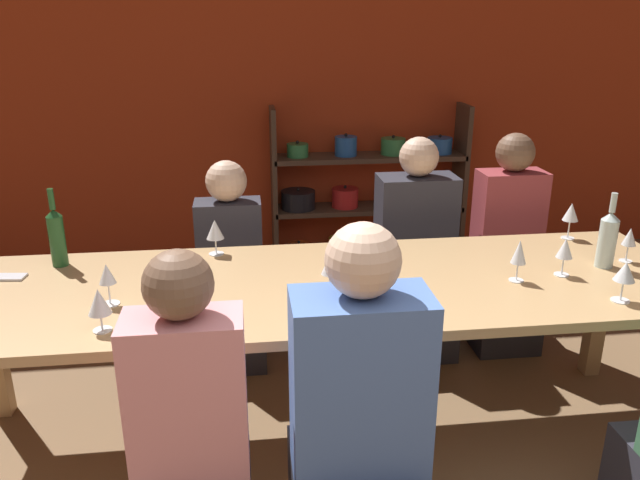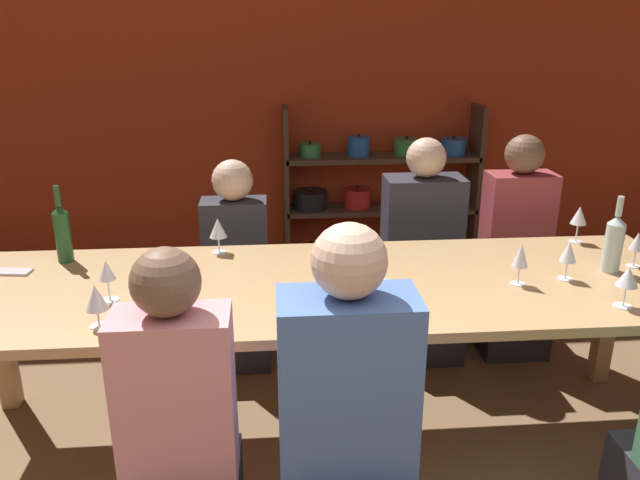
{
  "view_description": "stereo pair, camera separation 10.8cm",
  "coord_description": "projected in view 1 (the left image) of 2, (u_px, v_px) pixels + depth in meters",
  "views": [
    {
      "loc": [
        -0.37,
        -0.94,
        1.8
      ],
      "look_at": [
        -0.06,
        1.51,
        0.93
      ],
      "focal_mm": 35.0,
      "sensor_mm": 36.0,
      "label": 1
    },
    {
      "loc": [
        -0.26,
        -0.95,
        1.8
      ],
      "look_at": [
        -0.06,
        1.51,
        0.93
      ],
      "focal_mm": 35.0,
      "sensor_mm": 36.0,
      "label": 2
    }
  ],
  "objects": [
    {
      "name": "wine_glass_empty_c",
      "position": [
        571.0,
        213.0,
        3.04
      ],
      "size": [
        0.08,
        0.08,
        0.18
      ],
      "color": "white",
      "rests_on": "dining_table"
    },
    {
      "name": "person_far_b",
      "position": [
        232.0,
        288.0,
        3.39
      ],
      "size": [
        0.34,
        0.43,
        1.13
      ],
      "rotation": [
        0.0,
        0.0,
        3.14
      ],
      "color": "#2D2D38",
      "rests_on": "ground_plane"
    },
    {
      "name": "person_far_a",
      "position": [
        413.0,
        273.0,
        3.53
      ],
      "size": [
        0.42,
        0.53,
        1.22
      ],
      "rotation": [
        0.0,
        0.0,
        3.14
      ],
      "color": "#2D2D38",
      "rests_on": "ground_plane"
    },
    {
      "name": "wine_bottle_green",
      "position": [
        608.0,
        238.0,
        2.69
      ],
      "size": [
        0.08,
        0.08,
        0.33
      ],
      "color": "#B2C6C1",
      "rests_on": "dining_table"
    },
    {
      "name": "person_near_b",
      "position": [
        358.0,
        470.0,
        1.94
      ],
      "size": [
        0.41,
        0.51,
        1.29
      ],
      "color": "#2D2D38",
      "rests_on": "ground_plane"
    },
    {
      "name": "wine_glass_red_d",
      "position": [
        625.0,
        273.0,
        2.36
      ],
      "size": [
        0.08,
        0.08,
        0.16
      ],
      "color": "white",
      "rests_on": "dining_table"
    },
    {
      "name": "wine_glass_red_c",
      "position": [
        630.0,
        238.0,
        2.76
      ],
      "size": [
        0.06,
        0.06,
        0.16
      ],
      "color": "white",
      "rests_on": "dining_table"
    },
    {
      "name": "cell_phone",
      "position": [
        7.0,
        277.0,
        2.61
      ],
      "size": [
        0.16,
        0.09,
        0.01
      ],
      "color": "silver",
      "rests_on": "dining_table"
    },
    {
      "name": "dining_table",
      "position": [
        323.0,
        298.0,
        2.6
      ],
      "size": [
        3.16,
        0.95,
        0.78
      ],
      "color": "tan",
      "rests_on": "ground_plane"
    },
    {
      "name": "wine_glass_red_b",
      "position": [
        161.0,
        285.0,
        2.28
      ],
      "size": [
        0.06,
        0.06,
        0.15
      ],
      "color": "white",
      "rests_on": "dining_table"
    },
    {
      "name": "wall_back_red",
      "position": [
        290.0,
        84.0,
        4.65
      ],
      "size": [
        8.8,
        0.06,
        2.7
      ],
      "color": "#B23819",
      "rests_on": "ground_plane"
    },
    {
      "name": "wine_glass_red_e",
      "position": [
        565.0,
        250.0,
        2.61
      ],
      "size": [
        0.07,
        0.07,
        0.16
      ],
      "color": "white",
      "rests_on": "dining_table"
    },
    {
      "name": "wine_glass_empty_d",
      "position": [
        519.0,
        253.0,
        2.54
      ],
      "size": [
        0.06,
        0.06,
        0.18
      ],
      "color": "white",
      "rests_on": "dining_table"
    },
    {
      "name": "person_far_c",
      "position": [
        503.0,
        267.0,
        3.57
      ],
      "size": [
        0.36,
        0.45,
        1.23
      ],
      "rotation": [
        0.0,
        0.0,
        3.14
      ],
      "color": "#2D2D38",
      "rests_on": "ground_plane"
    },
    {
      "name": "mixing_bowl",
      "position": [
        370.0,
        301.0,
        2.29
      ],
      "size": [
        0.32,
        0.32,
        0.09
      ],
      "color": "#B7BABC",
      "rests_on": "dining_table"
    },
    {
      "name": "wine_glass_empty_b",
      "position": [
        99.0,
        302.0,
        2.14
      ],
      "size": [
        0.08,
        0.08,
        0.16
      ],
      "color": "white",
      "rests_on": "dining_table"
    },
    {
      "name": "wine_glass_white_b",
      "position": [
        215.0,
        230.0,
        2.84
      ],
      "size": [
        0.08,
        0.08,
        0.17
      ],
      "color": "white",
      "rests_on": "dining_table"
    },
    {
      "name": "shelf_unit",
      "position": [
        367.0,
        202.0,
        4.83
      ],
      "size": [
        1.48,
        0.3,
        1.2
      ],
      "color": "#4C3828",
      "rests_on": "ground_plane"
    },
    {
      "name": "wine_bottle_dark",
      "position": [
        57.0,
        236.0,
        2.7
      ],
      "size": [
        0.07,
        0.07,
        0.35
      ],
      "color": "#1E4C23",
      "rests_on": "dining_table"
    },
    {
      "name": "wine_glass_empty_a",
      "position": [
        107.0,
        276.0,
        2.33
      ],
      "size": [
        0.07,
        0.07,
        0.16
      ],
      "color": "white",
      "rests_on": "dining_table"
    },
    {
      "name": "person_near_a",
      "position": [
        194.0,
        480.0,
        1.93
      ],
      "size": [
        0.35,
        0.43,
        1.21
      ],
      "color": "#2D2D38",
      "rests_on": "ground_plane"
    },
    {
      "name": "wine_glass_white_a",
      "position": [
        330.0,
        266.0,
        2.44
      ],
      "size": [
        0.07,
        0.07,
        0.16
      ],
      "color": "white",
      "rests_on": "dining_table"
    }
  ]
}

